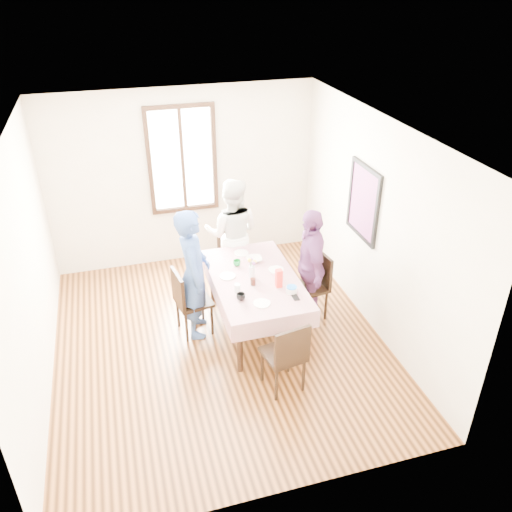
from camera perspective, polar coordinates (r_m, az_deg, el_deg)
name	(u,v)px	position (r m, az deg, el deg)	size (l,w,h in m)	color
ground	(219,341)	(6.66, -4.03, -9.34)	(4.50, 4.50, 0.00)	black
back_wall	(183,179)	(7.93, -7.98, 8.43)	(4.00, 4.00, 0.00)	beige
right_wall	(374,226)	(6.55, 12.89, 3.21)	(4.50, 4.50, 0.00)	beige
window_frame	(182,160)	(7.81, -8.11, 10.43)	(1.02, 0.06, 1.62)	black
window_pane	(182,160)	(7.82, -8.12, 10.45)	(0.90, 0.02, 1.50)	white
art_poster	(364,202)	(6.69, 11.75, 5.83)	(0.04, 0.76, 0.96)	red
dining_table	(255,303)	(6.66, -0.12, -5.22)	(0.91, 1.63, 0.75)	black
tablecloth	(255,278)	(6.45, -0.12, -2.44)	(1.03, 1.75, 0.01)	#570113
chair_left	(194,301)	(6.61, -6.86, -4.93)	(0.42, 0.42, 0.91)	black
chair_right	(309,287)	(6.87, 5.88, -3.40)	(0.42, 0.42, 0.91)	black
chair_far	(234,256)	(7.54, -2.47, -0.03)	(0.42, 0.42, 0.91)	black
chair_near	(283,354)	(5.77, 3.01, -10.68)	(0.42, 0.42, 0.91)	black
person_left	(193,274)	(6.40, -6.89, -1.97)	(0.62, 0.41, 1.71)	#2D4986
person_far	(233,234)	(7.34, -2.50, 2.38)	(0.80, 0.62, 1.64)	white
person_right	(309,266)	(6.69, 5.86, -1.06)	(0.92, 0.38, 1.57)	#69356A
mug_black	(241,297)	(6.02, -1.67, -4.50)	(0.11, 0.11, 0.08)	black
mug_flag	(279,275)	(6.44, 2.54, -2.07)	(0.08, 0.08, 0.08)	red
mug_green	(237,263)	(6.69, -2.12, -0.76)	(0.10, 0.10, 0.08)	#0C7226
serving_bowl	(254,259)	(6.79, -0.21, -0.37)	(0.21, 0.21, 0.05)	white
juice_carton	(279,278)	(6.22, 2.53, -2.47)	(0.07, 0.07, 0.23)	red
butter_tub	(292,290)	(6.17, 3.93, -3.73)	(0.13, 0.13, 0.07)	white
jam_jar	(253,282)	(6.29, -0.33, -2.84)	(0.06, 0.06, 0.09)	black
drinking_glass	(237,288)	(6.16, -2.06, -3.55)	(0.07, 0.07, 0.11)	silver
smartphone	(295,297)	(6.10, 4.35, -4.54)	(0.07, 0.14, 0.01)	black
flower_vase	(252,272)	(6.42, -0.45, -1.74)	(0.08, 0.08, 0.15)	silver
plate_left	(228,276)	(6.48, -3.15, -2.22)	(0.20, 0.20, 0.01)	white
plate_right	(276,270)	(6.61, 2.22, -1.51)	(0.20, 0.20, 0.01)	white
plate_far	(241,253)	(6.98, -1.64, 0.32)	(0.20, 0.20, 0.01)	white
plate_near	(262,303)	(5.98, 0.65, -5.22)	(0.20, 0.20, 0.01)	white
butter_lid	(292,287)	(6.15, 3.94, -3.42)	(0.12, 0.12, 0.01)	blue
flower_bunch	(252,263)	(6.36, -0.45, -0.77)	(0.09, 0.09, 0.10)	yellow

